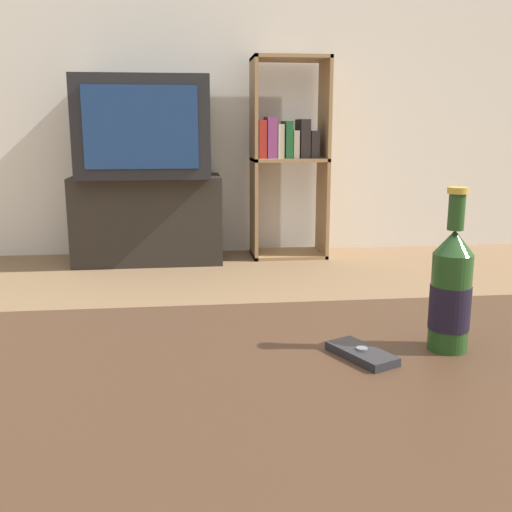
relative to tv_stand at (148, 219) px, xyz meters
name	(u,v)px	position (x,y,z in m)	size (l,w,h in m)	color
back_wall	(192,39)	(0.29, 0.27, 1.05)	(8.00, 0.05, 2.60)	silver
coffee_table	(233,421)	(0.29, -2.76, 0.12)	(1.39, 0.81, 0.43)	#422B1C
tv_stand	(148,219)	(0.00, 0.00, 0.00)	(0.85, 0.39, 0.51)	#28231E
television	(145,127)	(0.00, 0.00, 0.53)	(0.73, 0.60, 0.55)	black
bookshelf	(288,152)	(0.84, 0.05, 0.38)	(0.45, 0.30, 1.18)	#99754C
beer_bottle	(451,292)	(0.65, -2.64, 0.27)	(0.07, 0.07, 0.27)	#1E4219
cell_phone	(362,354)	(0.50, -2.67, 0.18)	(0.10, 0.13, 0.02)	#232328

